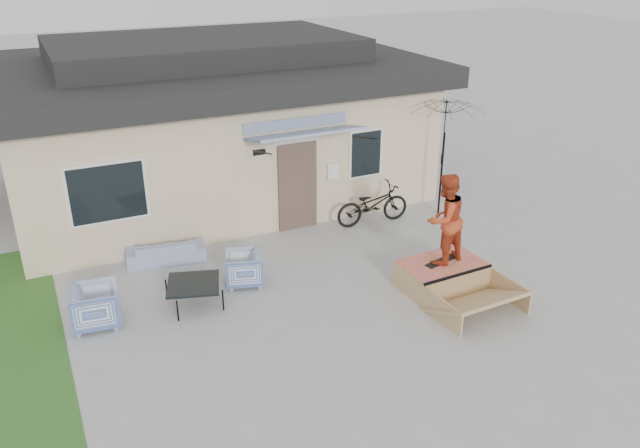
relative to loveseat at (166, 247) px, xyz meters
name	(u,v)px	position (x,y,z in m)	size (l,w,h in m)	color
ground	(349,333)	(2.22, -4.10, -0.32)	(90.00, 90.00, 0.00)	#9F9E9D
grass_strip	(21,348)	(-2.98, -2.10, -0.32)	(1.40, 8.00, 0.01)	#2B5C21
house	(209,119)	(2.22, 3.89, 1.62)	(10.80, 8.49, 4.10)	beige
loveseat	(166,247)	(0.00, 0.00, 0.00)	(1.64, 0.48, 0.64)	#3A569B
armchair_left	(95,304)	(-1.69, -1.91, 0.09)	(0.81, 0.75, 0.83)	#3A569B
armchair_right	(244,267)	(1.17, -1.64, 0.05)	(0.72, 0.68, 0.75)	#3A569B
coffee_table	(194,294)	(0.05, -2.02, -0.09)	(0.95, 0.95, 0.47)	black
bicycle	(373,200)	(4.95, -0.18, 0.27)	(0.65, 1.86, 1.19)	black
patio_umbrella	(444,147)	(6.74, -0.40, 1.43)	(2.27, 2.20, 2.20)	black
skate_ramp	(442,275)	(4.62, -3.47, -0.06)	(1.58, 2.11, 0.53)	tan
skateboard	(441,261)	(4.62, -3.41, 0.23)	(0.77, 0.19, 0.05)	black
skater	(445,218)	(4.62, -3.41, 1.15)	(0.88, 0.68, 1.79)	#B63E1E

